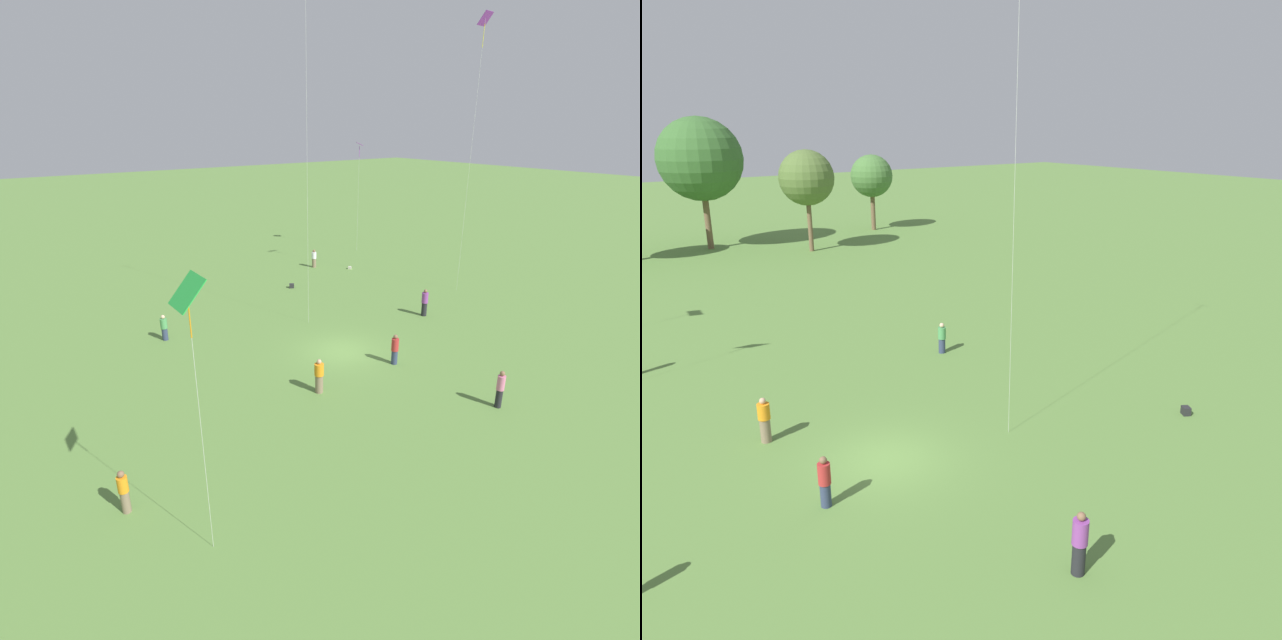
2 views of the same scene
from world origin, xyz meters
TOP-DOWN VIEW (x-y plane):
  - ground_plane at (0.00, 0.00)m, footprint 240.00×240.00m
  - person_0 at (-3.03, 3.83)m, footprint 0.64×0.64m
  - person_1 at (-9.06, -2.18)m, footprint 0.50×0.50m
  - person_2 at (15.75, -9.09)m, footprint 0.59×0.59m
  - person_3 at (1.26, -8.17)m, footprint 0.61×0.61m
  - person_4 at (7.67, 7.78)m, footprint 0.58×0.58m
  - person_5 at (-2.92, -1.36)m, footprint 0.57×0.57m
  - person_6 at (-5.77, 13.95)m, footprint 0.51×0.51m
  - kite_1 at (-8.93, 12.19)m, footprint 1.07×0.73m
  - kite_3 at (3.73, -14.56)m, footprint 0.73×1.05m
  - kite_4 at (18.44, -16.42)m, footprint 0.90×0.88m
  - picnic_bag_1 at (13.35, -11.37)m, footprint 0.38×0.38m
  - picnic_bag_2 at (11.78, -4.09)m, footprint 0.45×0.47m

SIDE VIEW (x-z plane):
  - ground_plane at x=0.00m, z-range 0.00..0.00m
  - picnic_bag_1 at x=13.35m, z-range 0.00..0.23m
  - picnic_bag_2 at x=11.78m, z-range 0.00..0.35m
  - person_4 at x=7.67m, z-range -0.01..1.61m
  - person_2 at x=15.75m, z-range -0.02..1.63m
  - person_6 at x=-5.77m, z-range 0.00..1.69m
  - person_5 at x=-2.92m, z-range -0.01..1.74m
  - person_0 at x=-3.03m, z-range -0.02..1.78m
  - person_3 at x=1.26m, z-range -0.01..1.89m
  - person_1 at x=-9.06m, z-range 0.01..1.89m
  - kite_1 at x=-8.93m, z-range 3.83..12.72m
  - kite_4 at x=18.44m, z-range 4.53..15.15m
  - kite_3 at x=3.73m, z-range 8.21..27.41m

